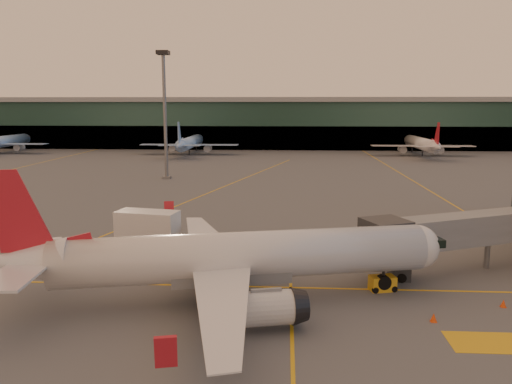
{
  "coord_description": "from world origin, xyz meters",
  "views": [
    {
      "loc": [
        4.47,
        -34.57,
        14.98
      ],
      "look_at": [
        1.05,
        22.44,
        5.0
      ],
      "focal_mm": 35.0,
      "sensor_mm": 36.0,
      "label": 1
    }
  ],
  "objects": [
    {
      "name": "cone_nose",
      "position": [
        20.91,
        1.91,
        0.28
      ],
      "size": [
        0.46,
        0.46,
        0.58
      ],
      "color": "#E4420C",
      "rests_on": "ground"
    },
    {
      "name": "terminal",
      "position": [
        0.0,
        141.79,
        8.76
      ],
      "size": [
        400.0,
        20.0,
        17.6
      ],
      "color": "#19382D",
      "rests_on": "ground"
    },
    {
      "name": "jet_bridge",
      "position": [
        24.46,
        11.84,
        3.7
      ],
      "size": [
        25.47,
        13.4,
        5.44
      ],
      "color": "slate",
      "rests_on": "ground"
    },
    {
      "name": "cone_fwd",
      "position": [
        14.93,
        -1.03,
        0.3
      ],
      "size": [
        0.49,
        0.49,
        0.62
      ],
      "color": "#E4420C",
      "rests_on": "ground"
    },
    {
      "name": "gpu_cart",
      "position": [
        12.47,
        4.83,
        0.59
      ],
      "size": [
        2.31,
        1.69,
        1.22
      ],
      "rotation": [
        0.0,
        0.0,
        0.23
      ],
      "color": "gold",
      "rests_on": "ground"
    },
    {
      "name": "cone_wing_left",
      "position": [
        -0.66,
        20.15,
        0.28
      ],
      "size": [
        0.46,
        0.46,
        0.59
      ],
      "color": "#E4420C",
      "rests_on": "ground"
    },
    {
      "name": "mast_west_near",
      "position": [
        -20.0,
        66.0,
        14.86
      ],
      "size": [
        2.4,
        2.4,
        25.6
      ],
      "color": "slate",
      "rests_on": "ground"
    },
    {
      "name": "ground",
      "position": [
        0.0,
        0.0,
        0.0
      ],
      "size": [
        600.0,
        600.0,
        0.0
      ],
      "primitive_type": "plane",
      "color": "#4C4F54",
      "rests_on": "ground"
    },
    {
      "name": "catering_truck",
      "position": [
        -9.04,
        12.66,
        2.66
      ],
      "size": [
        6.39,
        3.69,
        4.68
      ],
      "rotation": [
        0.0,
        0.0,
        -0.18
      ],
      "color": "#A53917",
      "rests_on": "ground"
    },
    {
      "name": "distant_aircraft_row",
      "position": [
        -53.75,
        118.0,
        0.0
      ],
      "size": [
        225.0,
        34.0,
        13.0
      ],
      "color": "#8EB6EE",
      "rests_on": "ground"
    },
    {
      "name": "taxi_markings",
      "position": [
        -7.32,
        44.49,
        0.01
      ],
      "size": [
        100.12,
        173.0,
        0.01
      ],
      "color": "gold",
      "rests_on": "ground"
    },
    {
      "name": "main_airplane",
      "position": [
        0.18,
        1.76,
        3.45
      ],
      "size": [
        34.82,
        31.68,
        10.61
      ],
      "rotation": [
        0.0,
        0.0,
        0.23
      ],
      "color": "silver",
      "rests_on": "ground"
    },
    {
      "name": "cone_tail",
      "position": [
        -19.0,
        3.24,
        0.26
      ],
      "size": [
        0.43,
        0.43,
        0.54
      ],
      "color": "#E4420C",
      "rests_on": "ground"
    }
  ]
}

